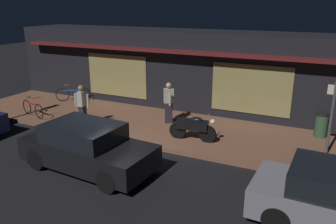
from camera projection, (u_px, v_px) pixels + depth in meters
The scene contains 11 objects.
ground_plane at pixel (116, 157), 11.23m from camera, with size 60.00×60.00×0.00m, color black.
sidewalk_slab at pixel (158, 126), 13.79m from camera, with size 18.00×4.00×0.15m, color brown.
storefront_building at pixel (190, 70), 16.17m from camera, with size 18.00×3.30×3.60m.
motorcycle at pixel (193, 127), 12.04m from camera, with size 1.70×0.55×0.97m.
bicycle_parked at pixel (73, 94), 16.95m from camera, with size 1.45×0.89×0.91m.
bicycle_extra at pixel (33, 108), 14.64m from camera, with size 1.61×0.55×0.91m.
person_photographer at pixel (82, 105), 13.29m from camera, with size 0.62×0.41×1.67m.
person_bystander at pixel (169, 102), 13.71m from camera, with size 0.44×0.55×1.67m.
sign_post at pixel (332, 115), 10.60m from camera, with size 0.44×0.09×2.40m.
trash_bin at pixel (321, 124), 12.36m from camera, with size 0.48×0.48×0.93m.
parked_car_far at pixel (87, 147), 10.22m from camera, with size 4.22×2.05×1.42m.
Camera 1 is at (5.95, -8.52, 4.82)m, focal length 36.57 mm.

